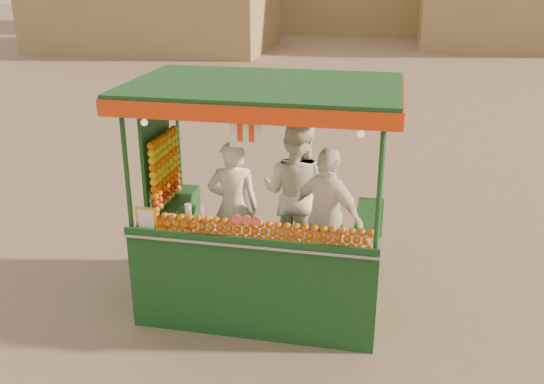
% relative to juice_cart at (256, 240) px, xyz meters
% --- Properties ---
extents(ground, '(90.00, 90.00, 0.00)m').
position_rel_juice_cart_xyz_m(ground, '(-0.13, 0.04, -0.82)').
color(ground, '#766354').
rests_on(ground, ground).
extents(juice_cart, '(2.77, 1.79, 2.51)m').
position_rel_juice_cart_xyz_m(juice_cart, '(0.00, 0.00, 0.00)').
color(juice_cart, '#103D18').
rests_on(juice_cart, ground).
extents(vendor_left, '(0.63, 0.47, 1.56)m').
position_rel_juice_cart_xyz_m(vendor_left, '(-0.32, 0.26, 0.26)').
color(vendor_left, white).
rests_on(vendor_left, ground).
extents(vendor_middle, '(0.95, 0.81, 1.70)m').
position_rel_juice_cart_xyz_m(vendor_middle, '(0.32, 0.67, 0.33)').
color(vendor_middle, white).
rests_on(vendor_middle, ground).
extents(vendor_right, '(0.97, 0.78, 1.55)m').
position_rel_juice_cart_xyz_m(vendor_right, '(0.75, 0.22, 0.25)').
color(vendor_right, white).
rests_on(vendor_right, ground).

